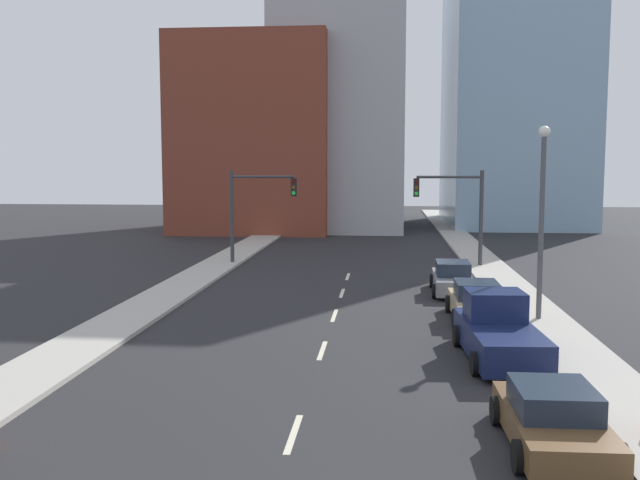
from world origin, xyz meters
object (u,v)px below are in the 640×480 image
object	(u,v)px
sedan_tan	(476,302)
pickup_truck_navy	(499,333)
sedan_gray	(453,279)
traffic_signal_left	(251,204)
traffic_signal_right	(461,205)
street_lamp	(542,208)
sedan_brown	(553,419)

from	to	relation	value
sedan_tan	pickup_truck_navy	bearing A→B (deg)	-90.36
sedan_tan	sedan_gray	size ratio (longest dim) A/B	0.94
traffic_signal_left	sedan_gray	world-z (taller)	traffic_signal_left
traffic_signal_right	sedan_tan	xyz separation A→B (m)	(-0.84, -14.76, -3.05)
traffic_signal_right	sedan_tan	bearing A→B (deg)	-93.27
pickup_truck_navy	traffic_signal_left	bearing A→B (deg)	116.70
street_lamp	sedan_gray	distance (m)	7.68
pickup_truck_navy	street_lamp	bearing A→B (deg)	63.39
traffic_signal_left	sedan_tan	world-z (taller)	traffic_signal_left
traffic_signal_left	sedan_brown	bearing A→B (deg)	-66.84
sedan_brown	sedan_tan	distance (m)	12.85
traffic_signal_right	pickup_truck_navy	world-z (taller)	traffic_signal_right
sedan_brown	traffic_signal_left	bearing A→B (deg)	112.34
traffic_signal_right	street_lamp	xyz separation A→B (m)	(1.52, -14.93, 0.68)
street_lamp	pickup_truck_navy	xyz separation A→B (m)	(-2.39, -5.51, -3.59)
sedan_gray	street_lamp	bearing A→B (deg)	-64.50
street_lamp	pickup_truck_navy	distance (m)	7.00
street_lamp	sedan_tan	distance (m)	4.42
traffic_signal_left	pickup_truck_navy	bearing A→B (deg)	-60.09
street_lamp	sedan_tan	size ratio (longest dim) A/B	1.66
sedan_brown	sedan_gray	bearing A→B (deg)	90.44
traffic_signal_left	street_lamp	distance (m)	20.57
traffic_signal_left	pickup_truck_navy	world-z (taller)	traffic_signal_left
traffic_signal_left	street_lamp	size ratio (longest dim) A/B	0.76
sedan_brown	pickup_truck_navy	world-z (taller)	pickup_truck_navy
traffic_signal_left	sedan_tan	bearing A→B (deg)	-51.40
pickup_truck_navy	sedan_gray	xyz separation A→B (m)	(-0.36, 11.63, -0.15)
street_lamp	sedan_gray	size ratio (longest dim) A/B	1.57
sedan_brown	pickup_truck_navy	bearing A→B (deg)	89.61
traffic_signal_right	sedan_gray	size ratio (longest dim) A/B	1.20
traffic_signal_right	sedan_tan	world-z (taller)	traffic_signal_right
sedan_brown	sedan_tan	world-z (taller)	sedan_tan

